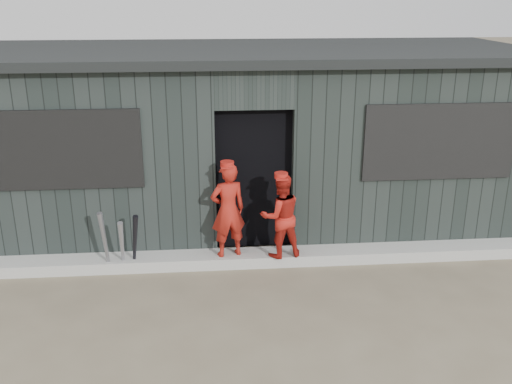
{
  "coord_description": "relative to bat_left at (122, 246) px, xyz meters",
  "views": [
    {
      "loc": [
        -0.58,
        -4.94,
        3.38
      ],
      "look_at": [
        0.0,
        1.8,
        1.0
      ],
      "focal_mm": 40.0,
      "sensor_mm": 36.0,
      "label": 1
    }
  ],
  "objects": [
    {
      "name": "bat_left",
      "position": [
        0.0,
        0.0,
        0.0
      ],
      "size": [
        0.12,
        0.32,
        0.75
      ],
      "primitive_type": "cone",
      "rotation": [
        0.32,
        0.0,
        0.16
      ],
      "color": "gray",
      "rests_on": "ground"
    },
    {
      "name": "curb",
      "position": [
        1.69,
        0.15,
        -0.3
      ],
      "size": [
        8.0,
        0.36,
        0.15
      ],
      "primitive_type": "cube",
      "color": "#A5A5A0",
      "rests_on": "ground"
    },
    {
      "name": "player_grey_back",
      "position": [
        2.14,
        0.76,
        0.2
      ],
      "size": [
        0.61,
        0.45,
        1.15
      ],
      "primitive_type": "imported",
      "rotation": [
        0.0,
        0.0,
        2.99
      ],
      "color": "#B1B1B1",
      "rests_on": "ground"
    },
    {
      "name": "player_red_left",
      "position": [
        1.34,
        0.12,
        0.39
      ],
      "size": [
        0.52,
        0.41,
        1.24
      ],
      "primitive_type": "imported",
      "rotation": [
        0.0,
        0.0,
        3.43
      ],
      "color": "#A21E14",
      "rests_on": "curb"
    },
    {
      "name": "player_red_right",
      "position": [
        2.0,
        0.05,
        0.32
      ],
      "size": [
        0.6,
        0.51,
        1.1
      ],
      "primitive_type": "imported",
      "rotation": [
        0.0,
        0.0,
        3.33
      ],
      "color": "#B11F15",
      "rests_on": "curb"
    },
    {
      "name": "ground",
      "position": [
        1.69,
        -1.67,
        -0.38
      ],
      "size": [
        80.0,
        80.0,
        0.0
      ],
      "primitive_type": "plane",
      "color": "brown",
      "rests_on": "ground"
    },
    {
      "name": "bat_right",
      "position": [
        0.15,
        0.04,
        0.03
      ],
      "size": [
        0.18,
        0.28,
        0.81
      ],
      "primitive_type": "cone",
      "rotation": [
        0.26,
        0.0,
        0.45
      ],
      "color": "black",
      "rests_on": "ground"
    },
    {
      "name": "bat_mid",
      "position": [
        -0.21,
        0.01,
        0.05
      ],
      "size": [
        0.12,
        0.22,
        0.86
      ],
      "primitive_type": "cone",
      "rotation": [
        0.16,
        0.0,
        -0.27
      ],
      "color": "slate",
      "rests_on": "ground"
    },
    {
      "name": "dugout",
      "position": [
        1.69,
        1.84,
        0.91
      ],
      "size": [
        8.3,
        3.3,
        2.62
      ],
      "color": "black",
      "rests_on": "ground"
    }
  ]
}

